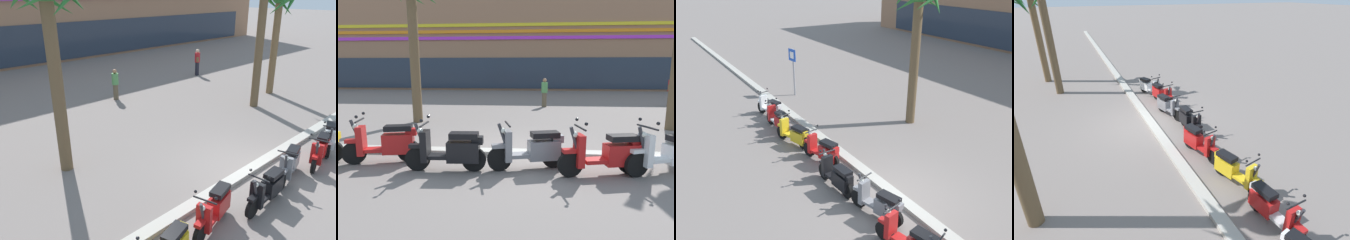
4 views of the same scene
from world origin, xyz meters
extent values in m
plane|color=slate|center=(0.00, 0.00, 0.00)|extent=(200.00, 200.00, 0.00)
cube|color=#ADA89E|center=(0.00, -0.13, 0.06)|extent=(60.00, 0.36, 0.12)
cube|color=white|center=(-7.09, -0.79, 0.65)|extent=(0.28, 0.25, 0.16)
cylinder|color=black|center=(-6.92, -1.25, 0.26)|extent=(0.53, 0.15, 0.52)
cylinder|color=black|center=(-5.70, -1.13, 0.26)|extent=(0.53, 0.15, 0.52)
cube|color=silver|center=(-6.36, -1.19, 0.32)|extent=(0.62, 0.34, 0.08)
cube|color=red|center=(-5.92, -1.15, 0.42)|extent=(0.71, 0.38, 0.43)
cube|color=black|center=(-5.90, -1.15, 0.76)|extent=(0.63, 0.36, 0.12)
cube|color=red|center=(-6.75, -1.23, 0.55)|extent=(0.17, 0.35, 0.66)
cube|color=red|center=(-6.92, -1.25, 0.55)|extent=(0.33, 0.19, 0.08)
cylinder|color=#333338|center=(-6.83, -1.24, 0.70)|extent=(0.29, 0.10, 0.69)
cylinder|color=black|center=(-6.75, -1.23, 1.02)|extent=(0.09, 0.56, 0.04)
sphere|color=white|center=(-6.85, -1.24, 0.88)|extent=(0.12, 0.12, 0.12)
cube|color=silver|center=(-5.62, -1.12, 0.66)|extent=(0.26, 0.22, 0.16)
sphere|color=black|center=(-6.70, -1.47, 1.14)|extent=(0.07, 0.07, 0.07)
sphere|color=black|center=(-6.75, -0.99, 1.14)|extent=(0.07, 0.07, 0.07)
cylinder|color=black|center=(-5.32, -1.39, 0.26)|extent=(0.53, 0.23, 0.52)
cylinder|color=black|center=(-4.09, -1.06, 0.26)|extent=(0.53, 0.23, 0.52)
cube|color=gold|center=(-4.75, -1.24, 0.32)|extent=(0.65, 0.42, 0.08)
cube|color=gold|center=(-4.30, -1.12, 0.41)|extent=(0.74, 0.48, 0.42)
cube|color=black|center=(-4.28, -1.11, 0.74)|extent=(0.66, 0.44, 0.12)
cube|color=gold|center=(-5.14, -1.34, 0.55)|extent=(0.22, 0.36, 0.66)
cube|color=gold|center=(-5.32, -1.39, 0.55)|extent=(0.35, 0.24, 0.08)
cylinder|color=#333338|center=(-5.22, -1.36, 0.70)|extent=(0.29, 0.14, 0.69)
cylinder|color=black|center=(-5.14, -1.34, 1.02)|extent=(0.18, 0.55, 0.04)
sphere|color=white|center=(-5.24, -1.37, 0.88)|extent=(0.12, 0.12, 0.12)
cube|color=gold|center=(-4.01, -1.04, 0.64)|extent=(0.28, 0.25, 0.16)
sphere|color=black|center=(-5.06, -1.57, 1.14)|extent=(0.07, 0.07, 0.07)
sphere|color=black|center=(-5.19, -1.10, 1.14)|extent=(0.07, 0.07, 0.07)
cylinder|color=black|center=(-3.51, -1.12, 0.26)|extent=(0.53, 0.22, 0.52)
cylinder|color=black|center=(-2.34, -0.83, 0.26)|extent=(0.53, 0.22, 0.52)
cube|color=red|center=(-2.98, -0.99, 0.32)|extent=(0.65, 0.42, 0.08)
cube|color=red|center=(-2.56, -0.88, 0.45)|extent=(0.74, 0.47, 0.46)
cube|color=black|center=(-2.54, -0.88, 0.82)|extent=(0.65, 0.44, 0.12)
cube|color=red|center=(-3.34, -1.08, 0.55)|extent=(0.22, 0.36, 0.66)
cube|color=red|center=(-3.51, -1.12, 0.55)|extent=(0.35, 0.23, 0.08)
cylinder|color=#333338|center=(-3.41, -1.09, 0.70)|extent=(0.29, 0.14, 0.69)
cylinder|color=black|center=(-3.34, -1.08, 1.02)|extent=(0.17, 0.55, 0.04)
sphere|color=white|center=(-3.43, -1.10, 0.88)|extent=(0.12, 0.12, 0.12)
cube|color=red|center=(-2.26, -0.81, 0.72)|extent=(0.28, 0.25, 0.16)
sphere|color=black|center=(-3.26, -1.30, 1.14)|extent=(0.07, 0.07, 0.07)
sphere|color=black|center=(-3.37, -0.84, 1.14)|extent=(0.07, 0.07, 0.07)
cylinder|color=black|center=(-1.90, -1.39, 0.26)|extent=(0.52, 0.13, 0.52)
cylinder|color=black|center=(-0.69, -1.33, 0.26)|extent=(0.52, 0.13, 0.52)
cube|color=black|center=(-1.35, -1.36, 0.32)|extent=(0.61, 0.31, 0.08)
cube|color=black|center=(-0.91, -1.34, 0.43)|extent=(0.70, 0.36, 0.44)
cube|color=black|center=(-0.89, -1.34, 0.78)|extent=(0.62, 0.33, 0.12)
cube|color=black|center=(-1.72, -1.38, 0.55)|extent=(0.16, 0.35, 0.66)
cube|color=black|center=(-1.90, -1.39, 0.55)|extent=(0.33, 0.18, 0.08)
cylinder|color=#333338|center=(-1.80, -1.39, 0.70)|extent=(0.29, 0.09, 0.69)
cylinder|color=black|center=(-1.72, -1.38, 1.02)|extent=(0.07, 0.56, 0.04)
sphere|color=white|center=(-1.82, -1.39, 0.88)|extent=(0.12, 0.12, 0.12)
cube|color=black|center=(-0.61, -1.32, 0.68)|extent=(0.25, 0.21, 0.16)
sphere|color=black|center=(-1.69, -1.62, 1.14)|extent=(0.07, 0.07, 0.07)
sphere|color=black|center=(-1.72, -1.14, 1.14)|extent=(0.07, 0.07, 0.07)
cylinder|color=black|center=(-0.16, -1.26, 0.26)|extent=(0.53, 0.22, 0.52)
cylinder|color=black|center=(1.01, -0.96, 0.26)|extent=(0.53, 0.22, 0.52)
cube|color=slate|center=(0.38, -1.12, 0.32)|extent=(0.65, 0.42, 0.08)
cube|color=slate|center=(0.80, -1.02, 0.42)|extent=(0.74, 0.48, 0.42)
cube|color=black|center=(0.82, -1.01, 0.76)|extent=(0.66, 0.44, 0.12)
cube|color=slate|center=(0.02, -1.22, 0.55)|extent=(0.22, 0.36, 0.66)
cube|color=slate|center=(-0.16, -1.26, 0.55)|extent=(0.35, 0.23, 0.08)
cylinder|color=#333338|center=(-0.06, -1.24, 0.70)|extent=(0.29, 0.14, 0.69)
cylinder|color=black|center=(0.02, -1.22, 1.02)|extent=(0.18, 0.55, 0.04)
sphere|color=white|center=(-0.08, -1.24, 0.88)|extent=(0.12, 0.12, 0.12)
cube|color=slate|center=(1.09, -0.95, 0.66)|extent=(0.28, 0.25, 0.16)
cylinder|color=black|center=(1.30, -1.49, 0.26)|extent=(0.53, 0.21, 0.52)
cylinder|color=black|center=(2.58, -1.22, 0.26)|extent=(0.53, 0.21, 0.52)
cube|color=red|center=(1.89, -1.36, 0.32)|extent=(0.65, 0.40, 0.08)
cube|color=red|center=(2.37, -1.26, 0.43)|extent=(0.73, 0.46, 0.44)
cube|color=black|center=(2.39, -1.26, 0.78)|extent=(0.65, 0.42, 0.12)
cube|color=red|center=(1.48, -1.45, 0.55)|extent=(0.21, 0.36, 0.66)
cube|color=red|center=(1.30, -1.49, 0.55)|extent=(0.35, 0.22, 0.08)
cylinder|color=#333338|center=(1.40, -1.47, 0.70)|extent=(0.29, 0.13, 0.69)
cylinder|color=black|center=(1.48, -1.45, 1.02)|extent=(0.16, 0.56, 0.04)
sphere|color=white|center=(1.38, -1.47, 0.88)|extent=(0.12, 0.12, 0.12)
cube|color=red|center=(2.66, -1.20, 0.68)|extent=(0.28, 0.25, 0.16)
sphere|color=black|center=(1.55, -1.68, 1.14)|extent=(0.07, 0.07, 0.07)
sphere|color=black|center=(1.45, -1.21, 1.14)|extent=(0.07, 0.07, 0.07)
cylinder|color=black|center=(2.65, -1.38, 0.26)|extent=(0.52, 0.28, 0.52)
cylinder|color=black|center=(3.86, -0.92, 0.26)|extent=(0.52, 0.28, 0.52)
cube|color=white|center=(3.21, -1.16, 0.32)|extent=(0.66, 0.47, 0.08)
cube|color=white|center=(3.66, -0.99, 0.41)|extent=(0.75, 0.54, 0.41)
cube|color=black|center=(3.68, -0.99, 0.74)|extent=(0.67, 0.49, 0.12)
cube|color=white|center=(2.82, -1.31, 0.55)|extent=(0.25, 0.37, 0.66)
cube|color=white|center=(2.65, -1.38, 0.55)|extent=(0.36, 0.26, 0.08)
cylinder|color=#333338|center=(2.75, -1.34, 0.70)|extent=(0.29, 0.17, 0.69)
cylinder|color=black|center=(2.82, -1.31, 1.02)|extent=(0.24, 0.54, 0.04)
sphere|color=white|center=(2.73, -1.35, 0.88)|extent=(0.12, 0.12, 0.12)
cube|color=white|center=(3.94, -0.89, 0.64)|extent=(0.30, 0.27, 0.16)
sphere|color=black|center=(2.93, -1.53, 1.14)|extent=(0.07, 0.07, 0.07)
sphere|color=black|center=(2.76, -1.08, 1.14)|extent=(0.07, 0.07, 0.07)
cylinder|color=brown|center=(8.02, 3.91, 2.49)|extent=(0.36, 0.36, 4.98)
cylinder|color=brown|center=(5.48, 3.27, 3.04)|extent=(0.37, 0.37, 6.08)
camera|label=1|loc=(-8.00, -4.81, 5.15)|focal=35.31mm
camera|label=2|loc=(0.47, -7.08, 2.21)|focal=30.55mm
camera|label=3|loc=(6.79, -5.99, 6.10)|focal=38.89mm
camera|label=4|loc=(-9.71, 2.57, 4.97)|focal=28.76mm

